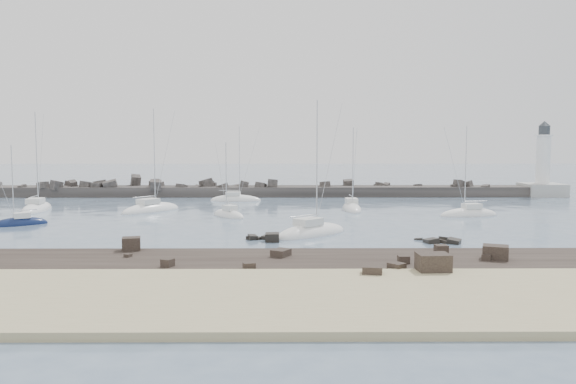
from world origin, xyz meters
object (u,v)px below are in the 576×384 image
object	(u,v)px
sailboat_1	(37,209)
sailboat_7	(311,234)
sailboat_6	(352,209)
sailboat_8	(469,215)
lighthouse	(542,179)
sailboat_4	(236,200)
sailboat_3	(151,210)
sailboat_5	(229,216)
sailboat_2	(19,224)

from	to	relation	value
sailboat_1	sailboat_7	distance (m)	44.90
sailboat_6	sailboat_8	world-z (taller)	sailboat_8
sailboat_7	sailboat_8	world-z (taller)	sailboat_7
lighthouse	sailboat_1	distance (m)	87.31
sailboat_1	sailboat_4	bearing A→B (deg)	25.83
lighthouse	sailboat_3	bearing A→B (deg)	-160.83
sailboat_3	sailboat_5	xyz separation A→B (m)	(11.83, -6.03, -0.00)
lighthouse	sailboat_7	size ratio (longest dim) A/B	0.94
sailboat_1	sailboat_6	xyz separation A→B (m)	(46.10, 0.25, -0.00)
sailboat_6	sailboat_2	bearing A→B (deg)	-160.24
sailboat_4	sailboat_5	bearing A→B (deg)	-87.59
sailboat_5	sailboat_8	distance (m)	32.44
sailboat_2	sailboat_4	world-z (taller)	sailboat_4
sailboat_3	lighthouse	bearing A→B (deg)	19.17
sailboat_4	sailboat_5	xyz separation A→B (m)	(0.86, -20.52, 0.02)
sailboat_2	sailboat_7	size ratio (longest dim) A/B	0.68
lighthouse	sailboat_1	world-z (taller)	sailboat_1
sailboat_2	sailboat_8	distance (m)	57.39
sailboat_7	sailboat_2	bearing A→B (deg)	167.97
sailboat_4	sailboat_2	bearing A→B (deg)	-129.77
lighthouse	sailboat_8	world-z (taller)	lighthouse
sailboat_4	sailboat_3	bearing A→B (deg)	-127.11
sailboat_3	sailboat_8	distance (m)	44.60
sailboat_2	sailboat_4	distance (m)	36.73
sailboat_3	sailboat_5	size ratio (longest dim) A/B	1.47
lighthouse	sailboat_4	xyz separation A→B (m)	(-56.46, -8.94, -2.96)
sailboat_4	sailboat_7	bearing A→B (deg)	-72.54
lighthouse	sailboat_2	world-z (taller)	lighthouse
sailboat_1	sailboat_5	world-z (taller)	sailboat_1
sailboat_1	sailboat_3	size ratio (longest dim) A/B	0.97
lighthouse	sailboat_5	world-z (taller)	lighthouse
sailboat_3	sailboat_7	size ratio (longest dim) A/B	1.03
sailboat_2	sailboat_8	world-z (taller)	sailboat_8
lighthouse	sailboat_8	distance (m)	37.17
sailboat_1	sailboat_2	distance (m)	15.38
sailboat_1	sailboat_6	size ratio (longest dim) A/B	1.18
lighthouse	sailboat_6	bearing A→B (deg)	-149.87
sailboat_1	sailboat_6	world-z (taller)	sailboat_1
sailboat_5	sailboat_8	xyz separation A→B (m)	(32.43, 0.54, 0.00)
sailboat_1	sailboat_8	size ratio (longest dim) A/B	1.18
lighthouse	sailboat_4	world-z (taller)	lighthouse
sailboat_6	sailboat_8	bearing A→B (deg)	-24.10
sailboat_7	sailboat_8	distance (m)	27.07
sailboat_8	lighthouse	bearing A→B (deg)	51.32
sailboat_8	sailboat_7	bearing A→B (deg)	-144.70
sailboat_7	sailboat_6	bearing A→B (deg)	72.56
sailboat_7	sailboat_4	bearing A→B (deg)	107.46
sailboat_8	sailboat_4	bearing A→B (deg)	149.03
sailboat_3	sailboat_5	distance (m)	13.28
lighthouse	sailboat_6	distance (m)	44.29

